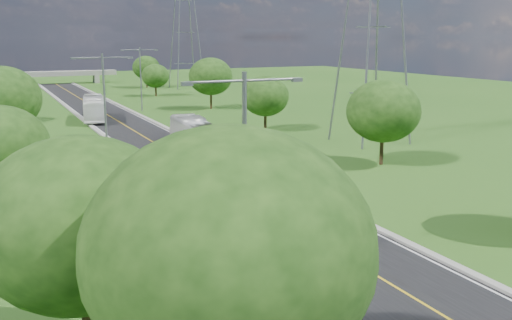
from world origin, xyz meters
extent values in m
plane|color=#295518|center=(0.00, 60.00, 0.00)|extent=(260.00, 260.00, 0.00)
cube|color=black|center=(0.00, 66.00, 0.03)|extent=(8.00, 150.00, 0.06)
cube|color=gray|center=(-4.25, 66.00, 0.11)|extent=(0.50, 150.00, 0.22)
cube|color=gray|center=(4.25, 66.00, 0.11)|extent=(0.50, 150.00, 0.22)
cylinder|color=slate|center=(5.20, 38.00, 1.20)|extent=(0.08, 0.08, 2.40)
cube|color=white|center=(5.20, 37.97, 2.00)|extent=(0.55, 0.04, 0.70)
cube|color=gray|center=(-10.00, 140.00, 1.00)|extent=(1.20, 3.00, 2.00)
cube|color=gray|center=(10.00, 140.00, 1.00)|extent=(1.20, 3.00, 2.00)
cube|color=gray|center=(0.00, 140.00, 2.60)|extent=(30.00, 3.00, 1.20)
cylinder|color=slate|center=(-6.00, 12.00, 5.00)|extent=(0.22, 0.22, 10.00)
cylinder|color=slate|center=(-7.40, 12.00, 9.60)|extent=(2.80, 0.12, 0.12)
cylinder|color=slate|center=(-4.60, 12.00, 9.60)|extent=(2.80, 0.12, 0.12)
cube|color=slate|center=(-8.70, 12.00, 9.55)|extent=(0.50, 0.25, 0.18)
cube|color=slate|center=(-3.30, 12.00, 9.55)|extent=(0.50, 0.25, 0.18)
cylinder|color=slate|center=(-6.00, 45.00, 5.00)|extent=(0.22, 0.22, 10.00)
cylinder|color=slate|center=(-7.40, 45.00, 9.60)|extent=(2.80, 0.12, 0.12)
cylinder|color=slate|center=(-4.60, 45.00, 9.60)|extent=(2.80, 0.12, 0.12)
cube|color=slate|center=(-8.70, 45.00, 9.55)|extent=(0.50, 0.25, 0.18)
cube|color=slate|center=(-3.30, 45.00, 9.55)|extent=(0.50, 0.25, 0.18)
cylinder|color=slate|center=(6.00, 78.00, 5.00)|extent=(0.22, 0.22, 10.00)
cylinder|color=slate|center=(4.60, 78.00, 9.60)|extent=(2.80, 0.12, 0.12)
cylinder|color=slate|center=(7.40, 78.00, 9.60)|extent=(2.80, 0.12, 0.12)
cube|color=slate|center=(3.30, 78.00, 9.55)|extent=(0.50, 0.25, 0.18)
cube|color=slate|center=(8.70, 78.00, 9.55)|extent=(0.50, 0.25, 0.18)
ellipsoid|color=#1A3B10|center=(-14.00, 8.00, 5.27)|extent=(7.14, 7.14, 6.07)
cylinder|color=black|center=(-16.00, 28.00, 1.35)|extent=(0.36, 0.36, 2.70)
cylinder|color=black|center=(-15.00, 50.00, 1.62)|extent=(0.36, 0.36, 3.24)
ellipsoid|color=#1A3B10|center=(-15.00, 50.00, 5.58)|extent=(7.56, 7.56, 6.43)
ellipsoid|color=#1A3B10|center=(-11.00, 2.00, 5.89)|extent=(7.98, 7.98, 6.78)
cylinder|color=black|center=(16.00, 30.00, 1.44)|extent=(0.36, 0.36, 2.88)
ellipsoid|color=#1A3B10|center=(16.00, 30.00, 4.96)|extent=(6.72, 6.72, 5.71)
cylinder|color=black|center=(15.00, 52.00, 1.26)|extent=(0.36, 0.36, 2.52)
ellipsoid|color=#1A3B10|center=(15.00, 52.00, 4.34)|extent=(5.88, 5.88, 5.00)
cylinder|color=black|center=(17.00, 76.00, 1.53)|extent=(0.36, 0.36, 3.06)
ellipsoid|color=#1A3B10|center=(17.00, 76.00, 5.27)|extent=(7.14, 7.14, 6.07)
cylinder|color=black|center=(14.50, 100.00, 1.17)|extent=(0.36, 0.36, 2.34)
ellipsoid|color=#1A3B10|center=(14.50, 100.00, 4.03)|extent=(5.46, 5.46, 4.64)
cylinder|color=black|center=(18.00, 120.00, 1.35)|extent=(0.36, 0.36, 2.70)
ellipsoid|color=#1A3B10|center=(18.00, 120.00, 4.65)|extent=(6.30, 6.30, 5.36)
imported|color=silver|center=(2.62, 43.52, 1.72)|extent=(4.03, 12.13, 3.31)
imported|color=white|center=(-2.75, 70.51, 1.73)|extent=(4.69, 12.31, 3.35)
camera|label=1|loc=(-16.60, -11.39, 11.50)|focal=40.00mm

